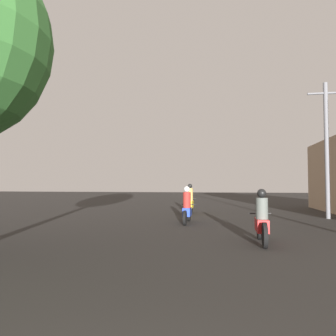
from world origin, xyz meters
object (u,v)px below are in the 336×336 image
(motorcycle_blue, at_px, (187,208))
(utility_pole_far, at_px, (327,147))
(motorcycle_yellow, at_px, (190,202))
(motorcycle_red, at_px, (262,222))

(motorcycle_blue, height_order, utility_pole_far, utility_pole_far)
(motorcycle_yellow, height_order, utility_pole_far, utility_pole_far)
(motorcycle_yellow, bearing_deg, motorcycle_blue, -77.14)
(motorcycle_red, xyz_separation_m, motorcycle_blue, (-2.51, 4.20, 0.01))
(motorcycle_blue, bearing_deg, motorcycle_red, -50.36)
(motorcycle_red, height_order, utility_pole_far, utility_pole_far)
(motorcycle_blue, relative_size, utility_pole_far, 0.33)
(motorcycle_red, bearing_deg, motorcycle_blue, 116.45)
(utility_pole_far, bearing_deg, motorcycle_yellow, 166.15)
(utility_pole_far, bearing_deg, motorcycle_blue, -155.85)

